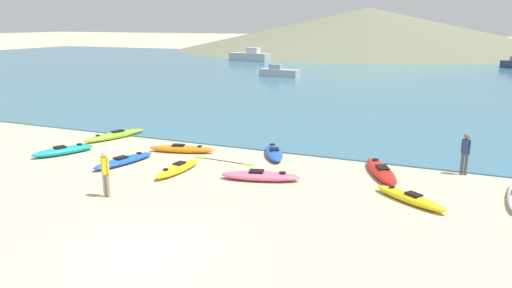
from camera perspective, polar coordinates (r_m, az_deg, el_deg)
ground_plane at (r=13.27m, az=-12.86°, el=-11.99°), size 400.00×400.00×0.00m
bay_water at (r=55.84m, az=16.17°, el=7.51°), size 160.00×70.00×0.06m
far_hill_left at (r=108.06m, az=12.60°, el=12.76°), size 77.93×77.93×8.36m
kayak_on_sand_0 at (r=19.53m, az=-8.96°, el=-2.79°), size 0.77×2.70×0.38m
kayak_on_sand_1 at (r=21.63m, az=2.06°, el=-0.96°), size 1.88×2.80×0.39m
kayak_on_sand_3 at (r=22.48m, az=-8.47°, el=-0.56°), size 3.04×1.36×0.37m
kayak_on_sand_4 at (r=23.52m, az=-21.18°, el=-0.70°), size 1.80×2.77×0.38m
kayak_on_sand_5 at (r=19.58m, az=14.11°, el=-2.98°), size 2.07×3.46×0.39m
kayak_on_sand_6 at (r=25.85m, az=-15.83°, el=0.97°), size 1.58×3.51×0.38m
kayak_on_sand_7 at (r=18.40m, az=0.52°, el=-3.67°), size 3.04×1.51×0.37m
kayak_on_sand_8 at (r=16.95m, az=17.18°, el=-5.91°), size 2.67×2.07×0.35m
kayak_on_sand_9 at (r=21.17m, az=-14.87°, el=-1.84°), size 1.25×3.06×0.33m
person_near_foreground at (r=17.19m, az=-16.84°, el=-2.93°), size 0.32×0.28×1.60m
person_near_waterline at (r=20.43m, az=22.82°, el=-0.77°), size 0.33×0.26×1.62m
moored_boat_0 at (r=52.81m, az=2.66°, el=8.21°), size 4.29×1.66×1.24m
moored_boat_1 at (r=73.38m, az=-0.68°, el=10.00°), size 6.15×2.54×1.92m
loose_paddle at (r=20.92m, az=-3.71°, el=-1.94°), size 2.79×0.39×0.03m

